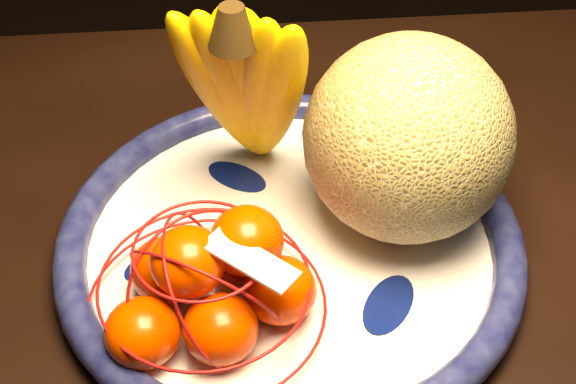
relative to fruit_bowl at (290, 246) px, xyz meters
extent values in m
cube|color=black|center=(0.20, -0.12, -0.04)|extent=(1.65, 1.08, 0.04)
cylinder|color=white|center=(0.00, 0.00, -0.01)|extent=(0.36, 0.36, 0.02)
torus|color=#090B3D|center=(0.00, 0.00, 0.00)|extent=(0.40, 0.40, 0.03)
cylinder|color=white|center=(0.00, 0.00, -0.01)|extent=(0.18, 0.18, 0.01)
ellipsoid|color=#091453|center=(0.07, -0.08, 0.00)|extent=(0.14, 0.15, 0.00)
ellipsoid|color=#091453|center=(-0.03, 0.09, 0.00)|extent=(0.13, 0.13, 0.00)
ellipsoid|color=#091453|center=(-0.12, 0.00, 0.00)|extent=(0.12, 0.10, 0.00)
sphere|color=olive|center=(0.10, 0.02, 0.09)|extent=(0.17, 0.17, 0.17)
ellipsoid|color=yellow|center=(-0.04, 0.10, 0.11)|extent=(0.13, 0.12, 0.22)
ellipsoid|color=yellow|center=(-0.03, 0.09, 0.11)|extent=(0.11, 0.12, 0.22)
ellipsoid|color=yellow|center=(-0.02, 0.09, 0.11)|extent=(0.09, 0.12, 0.22)
ellipsoid|color=yellow|center=(-0.02, 0.09, 0.11)|extent=(0.07, 0.12, 0.22)
ellipsoid|color=yellow|center=(-0.01, 0.08, 0.11)|extent=(0.05, 0.13, 0.22)
ellipsoid|color=yellow|center=(0.00, 0.08, 0.11)|extent=(0.06, 0.14, 0.22)
ellipsoid|color=#FF4500|center=(-0.13, -0.09, 0.03)|extent=(0.06, 0.06, 0.05)
ellipsoid|color=#FF4500|center=(-0.07, -0.10, 0.03)|extent=(0.06, 0.06, 0.05)
ellipsoid|color=#FF4500|center=(-0.02, -0.07, 0.03)|extent=(0.06, 0.06, 0.05)
ellipsoid|color=#FF4500|center=(-0.11, -0.03, 0.03)|extent=(0.06, 0.06, 0.05)
ellipsoid|color=#FF4500|center=(-0.04, -0.02, 0.03)|extent=(0.06, 0.06, 0.05)
ellipsoid|color=#FF4500|center=(-0.09, -0.06, 0.07)|extent=(0.06, 0.06, 0.05)
ellipsoid|color=#FF4500|center=(-0.04, -0.05, 0.07)|extent=(0.06, 0.06, 0.05)
torus|color=#A10F0D|center=(-0.08, -0.06, 0.01)|extent=(0.20, 0.20, 0.00)
torus|color=#A10F0D|center=(-0.08, -0.06, 0.04)|extent=(0.18, 0.18, 0.00)
torus|color=#A10F0D|center=(-0.08, -0.06, 0.08)|extent=(0.11, 0.11, 0.00)
torus|color=#A10F0D|center=(-0.08, -0.06, 0.03)|extent=(0.14, 0.10, 0.12)
torus|color=#A10F0D|center=(-0.08, -0.06, 0.03)|extent=(0.07, 0.13, 0.12)
torus|color=#A10F0D|center=(-0.08, -0.06, 0.03)|extent=(0.14, 0.12, 0.12)
cube|color=white|center=(-0.04, -0.08, 0.08)|extent=(0.07, 0.07, 0.01)
camera|label=1|loc=(-0.09, -0.50, 0.55)|focal=55.00mm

